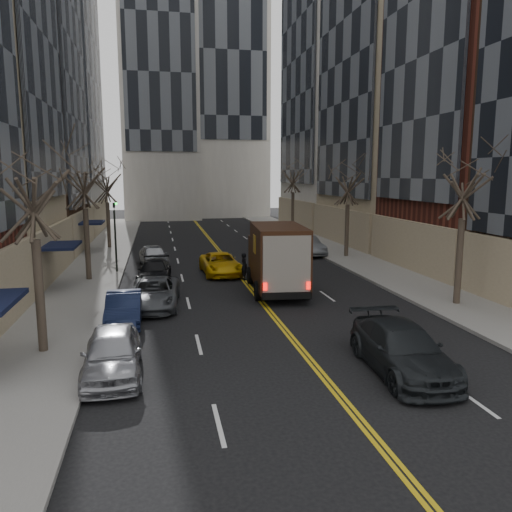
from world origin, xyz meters
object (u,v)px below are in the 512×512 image
(ups_truck, at_px, (277,258))
(taxi, at_px, (221,264))
(pedestrian, at_px, (244,266))
(observer_sedan, at_px, (402,349))

(ups_truck, xyz_separation_m, taxi, (-2.31, 5.22, -1.13))
(taxi, relative_size, pedestrian, 2.95)
(observer_sedan, height_order, taxi, observer_sedan)
(pedestrian, bearing_deg, observer_sedan, 175.81)
(pedestrian, bearing_deg, ups_truck, -174.32)
(ups_truck, relative_size, taxi, 1.41)
(ups_truck, bearing_deg, observer_sedan, -78.40)
(ups_truck, xyz_separation_m, pedestrian, (-1.16, 3.28, -0.99))
(observer_sedan, distance_m, pedestrian, 14.71)
(taxi, distance_m, pedestrian, 2.25)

